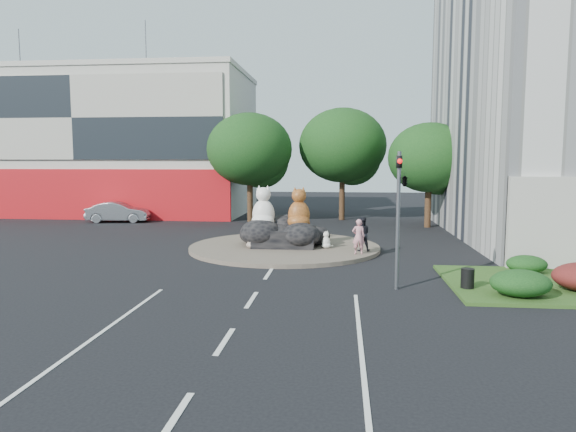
% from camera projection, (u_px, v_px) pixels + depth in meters
% --- Properties ---
extents(ground, '(120.00, 120.00, 0.00)m').
position_uv_depth(ground, '(252.00, 300.00, 17.24)').
color(ground, black).
rests_on(ground, ground).
extents(roundabout_island, '(10.00, 10.00, 0.20)m').
position_uv_depth(roundabout_island, '(285.00, 247.00, 27.12)').
color(roundabout_island, brown).
rests_on(roundabout_island, ground).
extents(rock_plinth, '(3.20, 2.60, 0.90)m').
position_uv_depth(rock_plinth, '(285.00, 237.00, 27.06)').
color(rock_plinth, black).
rests_on(rock_plinth, roundabout_island).
extents(shophouse_block, '(25.20, 12.30, 17.40)m').
position_uv_depth(shophouse_block, '(108.00, 144.00, 46.05)').
color(shophouse_block, beige).
rests_on(shophouse_block, ground).
extents(tree_left, '(6.46, 6.46, 8.27)m').
position_uv_depth(tree_left, '(251.00, 153.00, 38.90)').
color(tree_left, '#382314').
rests_on(tree_left, ground).
extents(tree_mid, '(6.84, 6.84, 8.76)m').
position_uv_depth(tree_mid, '(343.00, 149.00, 40.12)').
color(tree_mid, '#382314').
rests_on(tree_mid, ground).
extents(tree_right, '(5.70, 5.70, 7.30)m').
position_uv_depth(tree_right, '(430.00, 161.00, 35.64)').
color(tree_right, '#382314').
rests_on(tree_right, ground).
extents(hedge_near_green, '(2.00, 1.60, 0.90)m').
position_uv_depth(hedge_near_green, '(521.00, 283.00, 17.24)').
color(hedge_near_green, '#113713').
rests_on(hedge_near_green, grass_verge).
extents(hedge_back_green, '(1.60, 1.28, 0.72)m').
position_uv_depth(hedge_back_green, '(527.00, 264.00, 20.85)').
color(hedge_back_green, '#113713').
rests_on(hedge_back_green, grass_verge).
extents(traffic_light, '(0.44, 1.24, 5.00)m').
position_uv_depth(traffic_light, '(401.00, 190.00, 18.30)').
color(traffic_light, '#595B60').
rests_on(traffic_light, ground).
extents(street_lamp, '(2.34, 0.22, 8.06)m').
position_uv_depth(street_lamp, '(559.00, 163.00, 23.33)').
color(street_lamp, '#595B60').
rests_on(street_lamp, ground).
extents(cat_white, '(1.39, 1.21, 2.29)m').
position_uv_depth(cat_white, '(263.00, 207.00, 27.09)').
color(cat_white, white).
rests_on(cat_white, rock_plinth).
extents(cat_tabby, '(1.46, 1.31, 2.21)m').
position_uv_depth(cat_tabby, '(299.00, 208.00, 26.94)').
color(cat_tabby, '#A86E23').
rests_on(cat_tabby, rock_plinth).
extents(kitten_calico, '(0.79, 0.78, 1.00)m').
position_uv_depth(kitten_calico, '(252.00, 239.00, 26.23)').
color(kitten_calico, silver).
rests_on(kitten_calico, roundabout_island).
extents(kitten_white, '(0.70, 0.71, 0.90)m').
position_uv_depth(kitten_white, '(326.00, 239.00, 26.24)').
color(kitten_white, white).
rests_on(kitten_white, roundabout_island).
extents(pedestrian_pink, '(0.64, 0.44, 1.69)m').
position_uv_depth(pedestrian_pink, '(358.00, 237.00, 24.56)').
color(pedestrian_pink, '#D18791').
rests_on(pedestrian_pink, roundabout_island).
extents(pedestrian_dark, '(0.86, 0.69, 1.69)m').
position_uv_depth(pedestrian_dark, '(362.00, 234.00, 25.40)').
color(pedestrian_dark, black).
rests_on(pedestrian_dark, roundabout_island).
extents(parked_car, '(4.83, 2.25, 1.53)m').
position_uv_depth(parked_car, '(118.00, 212.00, 38.97)').
color(parked_car, '#999AA0').
rests_on(parked_car, ground).
extents(litter_bin, '(0.54, 0.54, 0.71)m').
position_uv_depth(litter_bin, '(468.00, 278.00, 18.37)').
color(litter_bin, black).
rests_on(litter_bin, grass_verge).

